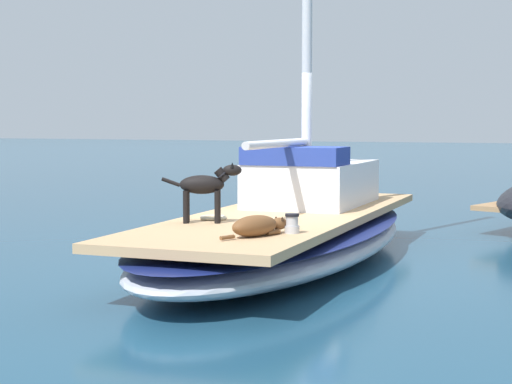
{
  "coord_description": "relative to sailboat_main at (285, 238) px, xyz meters",
  "views": [
    {
      "loc": [
        3.67,
        -10.18,
        1.86
      ],
      "look_at": [
        0.0,
        -1.0,
        1.01
      ],
      "focal_mm": 59.22,
      "sensor_mm": 36.0,
      "label": 1
    }
  ],
  "objects": [
    {
      "name": "cabin_house",
      "position": [
        -0.01,
        1.12,
        0.67
      ],
      "size": [
        1.42,
        2.23,
        0.84
      ],
      "color": "silver",
      "rests_on": "sailboat_main"
    },
    {
      "name": "sailboat_main",
      "position": [
        0.0,
        0.0,
        0.0
      ],
      "size": [
        2.59,
        7.26,
        0.66
      ],
      "color": "#B2B7C1",
      "rests_on": "ground"
    },
    {
      "name": "dog_black",
      "position": [
        -0.5,
        -1.32,
        0.75
      ],
      "size": [
        0.9,
        0.44,
        0.7
      ],
      "color": "black",
      "rests_on": "sailboat_main"
    },
    {
      "name": "coiled_rope",
      "position": [
        -0.55,
        -1.0,
        0.35
      ],
      "size": [
        0.32,
        0.32,
        0.04
      ],
      "primitive_type": "torus",
      "color": "beige",
      "rests_on": "sailboat_main"
    },
    {
      "name": "dog_brown",
      "position": [
        0.48,
        -2.16,
        0.43
      ],
      "size": [
        0.48,
        0.91,
        0.22
      ],
      "color": "brown",
      "rests_on": "sailboat_main"
    },
    {
      "name": "deck_winch",
      "position": [
        0.74,
        -1.81,
        0.42
      ],
      "size": [
        0.16,
        0.16,
        0.21
      ],
      "color": "#B7B7BC",
      "rests_on": "sailboat_main"
    },
    {
      "name": "ground_plane",
      "position": [
        0.0,
        0.0,
        -0.34
      ],
      "size": [
        120.0,
        120.0,
        0.0
      ],
      "primitive_type": "plane",
      "color": "navy"
    }
  ]
}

